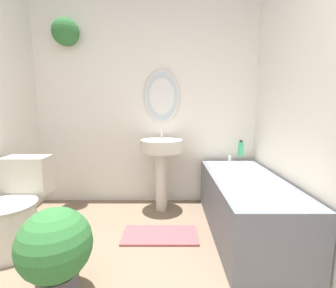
% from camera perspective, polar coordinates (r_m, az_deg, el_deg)
% --- Properties ---
extents(wall_back, '(2.70, 0.29, 2.40)m').
position_cam_1_polar(wall_back, '(2.93, -5.84, 10.52)').
color(wall_back, silver).
rests_on(wall_back, ground_plane).
extents(wall_right, '(0.06, 2.63, 2.40)m').
position_cam_1_polar(wall_right, '(1.95, 33.75, 8.60)').
color(wall_right, silver).
rests_on(wall_right, ground_plane).
extents(toilet, '(0.44, 0.64, 0.72)m').
position_cam_1_polar(toilet, '(2.42, -32.19, -13.36)').
color(toilet, beige).
rests_on(toilet, ground_plane).
extents(pedestal_sink, '(0.46, 0.46, 0.90)m').
position_cam_1_polar(pedestal_sink, '(2.68, -1.41, -2.90)').
color(pedestal_sink, beige).
rests_on(pedestal_sink, ground_plane).
extents(bathtub, '(0.62, 1.47, 0.60)m').
position_cam_1_polar(bathtub, '(2.39, 17.89, -13.33)').
color(bathtub, slate).
rests_on(bathtub, ground_plane).
extents(shampoo_bottle, '(0.06, 0.06, 0.18)m').
position_cam_1_polar(shampoo_bottle, '(2.87, 16.82, -1.08)').
color(shampoo_bottle, '#38B275').
rests_on(shampoo_bottle, bathtub).
extents(potted_plant, '(0.43, 0.43, 0.57)m').
position_cam_1_polar(potted_plant, '(1.70, -24.76, -21.42)').
color(potted_plant, '#47474C').
rests_on(potted_plant, ground_plane).
extents(bath_mat, '(0.67, 0.33, 0.02)m').
position_cam_1_polar(bath_mat, '(2.34, -1.76, -20.59)').
color(bath_mat, '#934C51').
rests_on(bath_mat, ground_plane).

